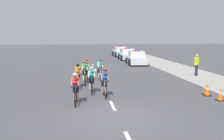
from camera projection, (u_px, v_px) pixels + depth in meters
ground_plane at (118, 117)px, 10.01m from camera, size 160.00×160.00×0.00m
sidewalk_slab at (172, 67)px, 24.75m from camera, size 3.64×60.00×0.12m
kerb_edge at (155, 68)px, 24.52m from camera, size 0.16×60.00×0.13m
lane_markings_centre at (101, 82)px, 17.47m from camera, size 0.14×21.60×0.01m
cyclist_lead at (76, 88)px, 11.74m from camera, size 0.43×1.72×1.56m
cyclist_second at (104, 82)px, 13.15m from camera, size 0.42×1.72×1.56m
cyclist_third at (92, 79)px, 13.99m from camera, size 0.42×1.72×1.56m
cyclist_fourth at (78, 75)px, 15.33m from camera, size 0.42×1.72×1.56m
cyclist_fifth at (100, 69)px, 17.95m from camera, size 0.45×1.72×1.56m
cyclist_sixth at (85, 72)px, 16.80m from camera, size 0.42×1.72×1.56m
cyclist_seventh at (86, 69)px, 18.37m from camera, size 0.45×1.72×1.56m
police_car_nearest at (136, 58)px, 27.75m from camera, size 2.22×4.51×1.59m
police_car_second at (127, 55)px, 32.98m from camera, size 2.06×4.43×1.59m
police_car_third at (120, 52)px, 38.38m from camera, size 2.09×4.45×1.59m
traffic_cone_near at (208, 90)px, 13.41m from camera, size 0.36×0.36×0.64m
traffic_cone_mid at (220, 94)px, 12.42m from camera, size 0.36×0.36×0.64m
traffic_cone_far at (206, 89)px, 13.70m from camera, size 0.36×0.36×0.64m
spectator_closest at (197, 63)px, 19.14m from camera, size 0.46×0.39×1.68m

